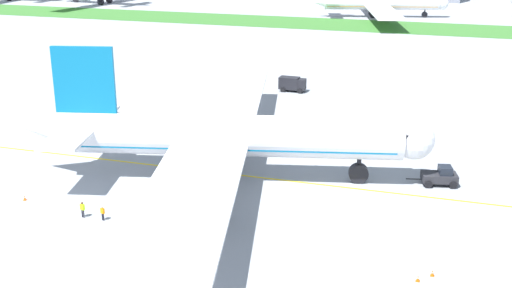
{
  "coord_description": "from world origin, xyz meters",
  "views": [
    {
      "loc": [
        29.26,
        -68.66,
        28.8
      ],
      "look_at": [
        7.03,
        2.14,
        3.4
      ],
      "focal_mm": 45.3,
      "sensor_mm": 36.0,
      "label": 1
    }
  ],
  "objects_px": {
    "traffic_cone_port_wing": "(432,273)",
    "parked_airliner_far_right": "(379,4)",
    "ground_crew_wingwalker_port": "(82,208)",
    "pushback_tug": "(440,176)",
    "ground_crew_wingwalker_starboard": "(103,212)",
    "ground_crew_marshaller_front": "(205,170)",
    "traffic_cone_starboard_wing": "(25,198)",
    "airliner_foreground": "(223,136)",
    "service_truck_baggage_loader": "(292,84)",
    "traffic_cone_near_nose": "(418,278)"
  },
  "relations": [
    {
      "from": "pushback_tug",
      "to": "traffic_cone_starboard_wing",
      "type": "bearing_deg",
      "value": -157.06
    },
    {
      "from": "airliner_foreground",
      "to": "ground_crew_wingwalker_port",
      "type": "bearing_deg",
      "value": -125.31
    },
    {
      "from": "airliner_foreground",
      "to": "service_truck_baggage_loader",
      "type": "distance_m",
      "value": 43.6
    },
    {
      "from": "ground_crew_wingwalker_port",
      "to": "pushback_tug",
      "type": "bearing_deg",
      "value": 30.15
    },
    {
      "from": "ground_crew_wingwalker_starboard",
      "to": "ground_crew_marshaller_front",
      "type": "bearing_deg",
      "value": 67.88
    },
    {
      "from": "ground_crew_wingwalker_starboard",
      "to": "traffic_cone_port_wing",
      "type": "height_order",
      "value": "ground_crew_wingwalker_starboard"
    },
    {
      "from": "ground_crew_wingwalker_port",
      "to": "ground_crew_wingwalker_starboard",
      "type": "bearing_deg",
      "value": -0.16
    },
    {
      "from": "ground_crew_wingwalker_port",
      "to": "service_truck_baggage_loader",
      "type": "distance_m",
      "value": 58.25
    },
    {
      "from": "airliner_foreground",
      "to": "traffic_cone_near_nose",
      "type": "relative_size",
      "value": 131.98
    },
    {
      "from": "airliner_foreground",
      "to": "traffic_cone_port_wing",
      "type": "distance_m",
      "value": 29.85
    },
    {
      "from": "airliner_foreground",
      "to": "traffic_cone_starboard_wing",
      "type": "distance_m",
      "value": 23.07
    },
    {
      "from": "ground_crew_marshaller_front",
      "to": "traffic_cone_near_nose",
      "type": "distance_m",
      "value": 30.77
    },
    {
      "from": "ground_crew_wingwalker_starboard",
      "to": "service_truck_baggage_loader",
      "type": "height_order",
      "value": "service_truck_baggage_loader"
    },
    {
      "from": "ground_crew_marshaller_front",
      "to": "traffic_cone_near_nose",
      "type": "bearing_deg",
      "value": -32.45
    },
    {
      "from": "ground_crew_marshaller_front",
      "to": "traffic_cone_starboard_wing",
      "type": "bearing_deg",
      "value": -143.83
    },
    {
      "from": "airliner_foreground",
      "to": "pushback_tug",
      "type": "xyz_separation_m",
      "value": [
        24.6,
        5.8,
        -4.27
      ]
    },
    {
      "from": "ground_crew_marshaller_front",
      "to": "service_truck_baggage_loader",
      "type": "relative_size",
      "value": 0.33
    },
    {
      "from": "pushback_tug",
      "to": "traffic_cone_near_nose",
      "type": "bearing_deg",
      "value": -92.15
    },
    {
      "from": "ground_crew_wingwalker_port",
      "to": "parked_airliner_far_right",
      "type": "height_order",
      "value": "parked_airliner_far_right"
    },
    {
      "from": "ground_crew_wingwalker_starboard",
      "to": "traffic_cone_starboard_wing",
      "type": "bearing_deg",
      "value": 170.0
    },
    {
      "from": "traffic_cone_port_wing",
      "to": "parked_airliner_far_right",
      "type": "xyz_separation_m",
      "value": [
        -25.16,
        162.29,
        3.98
      ]
    },
    {
      "from": "pushback_tug",
      "to": "ground_crew_wingwalker_port",
      "type": "relative_size",
      "value": 3.42
    },
    {
      "from": "airliner_foreground",
      "to": "ground_crew_wingwalker_port",
      "type": "relative_size",
      "value": 44.29
    },
    {
      "from": "pushback_tug",
      "to": "ground_crew_wingwalker_port",
      "type": "bearing_deg",
      "value": -149.85
    },
    {
      "from": "pushback_tug",
      "to": "ground_crew_wingwalker_starboard",
      "type": "distance_m",
      "value": 38.28
    },
    {
      "from": "ground_crew_wingwalker_port",
      "to": "parked_airliner_far_right",
      "type": "xyz_separation_m",
      "value": [
        9.94,
        161.02,
        3.21
      ]
    },
    {
      "from": "traffic_cone_starboard_wing",
      "to": "pushback_tug",
      "type": "bearing_deg",
      "value": 22.94
    },
    {
      "from": "airliner_foreground",
      "to": "ground_crew_marshaller_front",
      "type": "distance_m",
      "value": 4.91
    },
    {
      "from": "ground_crew_wingwalker_port",
      "to": "ground_crew_marshaller_front",
      "type": "relative_size",
      "value": 1.1
    },
    {
      "from": "ground_crew_wingwalker_starboard",
      "to": "parked_airliner_far_right",
      "type": "distance_m",
      "value": 161.24
    },
    {
      "from": "ground_crew_wingwalker_starboard",
      "to": "traffic_cone_port_wing",
      "type": "relative_size",
      "value": 2.7
    },
    {
      "from": "parked_airliner_far_right",
      "to": "ground_crew_wingwalker_starboard",
      "type": "bearing_deg",
      "value": -92.71
    },
    {
      "from": "parked_airliner_far_right",
      "to": "service_truck_baggage_loader",
      "type": "bearing_deg",
      "value": -91.36
    },
    {
      "from": "airliner_foreground",
      "to": "traffic_cone_port_wing",
      "type": "height_order",
      "value": "airliner_foreground"
    },
    {
      "from": "traffic_cone_port_wing",
      "to": "traffic_cone_starboard_wing",
      "type": "xyz_separation_m",
      "value": [
        -43.59,
        3.17,
        0.0
      ]
    },
    {
      "from": "airliner_foreground",
      "to": "parked_airliner_far_right",
      "type": "relative_size",
      "value": 1.1
    },
    {
      "from": "traffic_cone_port_wing",
      "to": "parked_airliner_far_right",
      "type": "relative_size",
      "value": 0.01
    },
    {
      "from": "ground_crew_wingwalker_port",
      "to": "parked_airliner_far_right",
      "type": "bearing_deg",
      "value": 86.47
    },
    {
      "from": "airliner_foreground",
      "to": "traffic_cone_near_nose",
      "type": "distance_m",
      "value": 29.62
    },
    {
      "from": "pushback_tug",
      "to": "parked_airliner_far_right",
      "type": "height_order",
      "value": "parked_airliner_far_right"
    },
    {
      "from": "airliner_foreground",
      "to": "ground_crew_marshaller_front",
      "type": "relative_size",
      "value": 48.65
    },
    {
      "from": "airliner_foreground",
      "to": "pushback_tug",
      "type": "height_order",
      "value": "airliner_foreground"
    },
    {
      "from": "airliner_foreground",
      "to": "ground_crew_wingwalker_starboard",
      "type": "xyz_separation_m",
      "value": [
        -7.89,
        -14.43,
        -4.36
      ]
    },
    {
      "from": "ground_crew_wingwalker_port",
      "to": "traffic_cone_starboard_wing",
      "type": "relative_size",
      "value": 2.98
    },
    {
      "from": "airliner_foreground",
      "to": "service_truck_baggage_loader",
      "type": "relative_size",
      "value": 16.05
    },
    {
      "from": "pushback_tug",
      "to": "parked_airliner_far_right",
      "type": "distance_m",
      "value": 143.01
    },
    {
      "from": "traffic_cone_starboard_wing",
      "to": "service_truck_baggage_loader",
      "type": "distance_m",
      "value": 58.12
    },
    {
      "from": "ground_crew_marshaller_front",
      "to": "traffic_cone_port_wing",
      "type": "bearing_deg",
      "value": -29.34
    },
    {
      "from": "pushback_tug",
      "to": "ground_crew_wingwalker_port",
      "type": "height_order",
      "value": "pushback_tug"
    },
    {
      "from": "ground_crew_wingwalker_starboard",
      "to": "parked_airliner_far_right",
      "type": "height_order",
      "value": "parked_airliner_far_right"
    }
  ]
}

